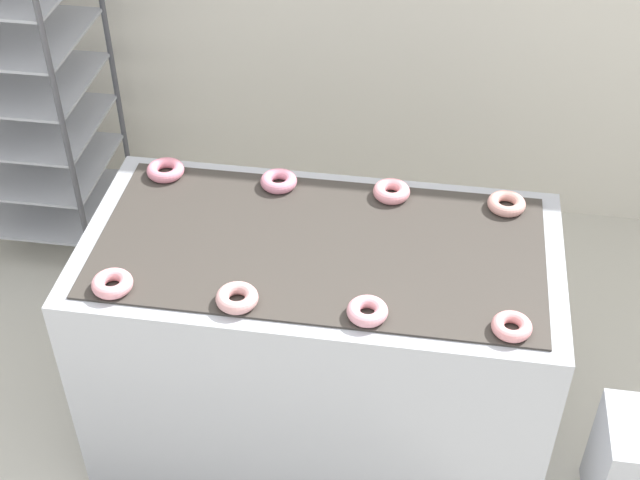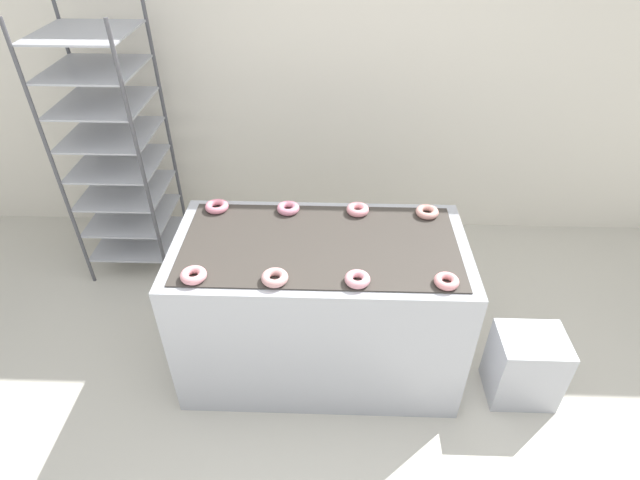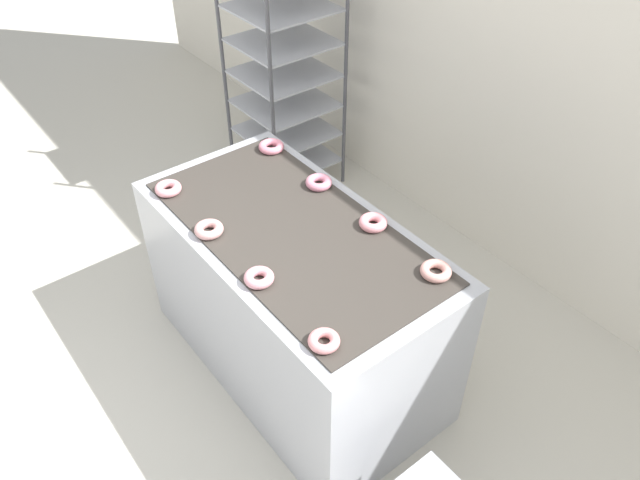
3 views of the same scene
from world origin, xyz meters
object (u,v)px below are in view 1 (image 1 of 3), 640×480
at_px(donut_near_midleft, 237,298).
at_px(donut_far_midright, 392,191).
at_px(donut_far_left, 165,170).
at_px(donut_far_right, 506,204).
at_px(fryer_machine, 320,343).
at_px(donut_near_right, 512,327).
at_px(donut_far_midleft, 279,181).
at_px(baking_rack_cart, 19,59).
at_px(donut_near_left, 112,284).
at_px(donut_near_midright, 367,311).

xyz_separation_m(donut_near_midleft, donut_far_midright, (0.40, 0.58, 0.00)).
height_order(donut_far_left, donut_far_right, same).
height_order(fryer_machine, donut_far_right, donut_far_right).
distance_m(donut_near_midleft, donut_far_midright, 0.70).
bearing_deg(donut_far_left, donut_near_right, -26.53).
relative_size(donut_far_midleft, donut_far_midright, 1.01).
bearing_deg(donut_far_midright, baking_rack_cart, 157.45).
relative_size(fryer_machine, donut_near_left, 12.37).
xyz_separation_m(baking_rack_cart, donut_near_right, (1.97, -1.23, -0.01)).
relative_size(donut_near_midleft, donut_far_left, 0.97).
bearing_deg(donut_far_midright, donut_far_right, -1.22).
distance_m(donut_near_midright, donut_far_midright, 0.58).
bearing_deg(donut_far_left, fryer_machine, -26.69).
bearing_deg(donut_near_right, donut_far_right, 90.95).
bearing_deg(donut_far_right, donut_near_midleft, -143.55).
bearing_deg(donut_near_left, donut_near_right, -0.02).
bearing_deg(donut_near_midleft, donut_near_left, 179.38).
distance_m(donut_near_right, donut_far_left, 1.30).
bearing_deg(donut_far_midleft, donut_near_midright, -57.74).
bearing_deg(donut_near_midright, donut_near_left, 179.87).
bearing_deg(donut_far_right, fryer_machine, -154.24).
height_order(donut_near_midright, donut_far_right, donut_near_midright).
bearing_deg(fryer_machine, donut_far_left, 153.31).
bearing_deg(donut_far_left, donut_near_left, -89.17).
relative_size(fryer_machine, baking_rack_cart, 0.84).
bearing_deg(donut_far_midleft, donut_far_midright, -0.29).
height_order(baking_rack_cart, donut_far_left, baking_rack_cart).
xyz_separation_m(donut_near_right, donut_far_midleft, (-0.77, 0.58, 0.00)).
bearing_deg(donut_near_midright, fryer_machine, 121.71).
bearing_deg(donut_far_midright, fryer_machine, -124.61).
bearing_deg(baking_rack_cart, fryer_machine, -34.22).
bearing_deg(donut_near_left, fryer_machine, 26.77).
distance_m(donut_far_midright, donut_far_right, 0.38).
xyz_separation_m(donut_near_midright, donut_near_right, (0.40, 0.00, -0.00)).
distance_m(donut_far_midleft, donut_far_right, 0.76).
relative_size(baking_rack_cart, donut_near_left, 14.65).
distance_m(baking_rack_cart, donut_near_left, 1.48).
distance_m(baking_rack_cart, donut_far_midright, 1.72).
height_order(fryer_machine, donut_near_right, donut_near_right).
relative_size(donut_near_left, donut_near_midright, 1.03).
bearing_deg(donut_near_right, fryer_machine, 153.63).
bearing_deg(donut_far_left, donut_near_midleft, -56.76).
height_order(donut_near_midright, donut_far_midleft, same).
xyz_separation_m(donut_near_left, donut_far_midright, (0.77, 0.58, 0.00)).
relative_size(baking_rack_cart, donut_far_right, 14.34).
distance_m(baking_rack_cart, donut_near_midleft, 1.72).
height_order(donut_near_midright, donut_far_left, same).
height_order(fryer_machine, donut_near_midleft, donut_near_midleft).
relative_size(fryer_machine, donut_near_midright, 12.72).
distance_m(donut_far_midleft, donut_far_midright, 0.38).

